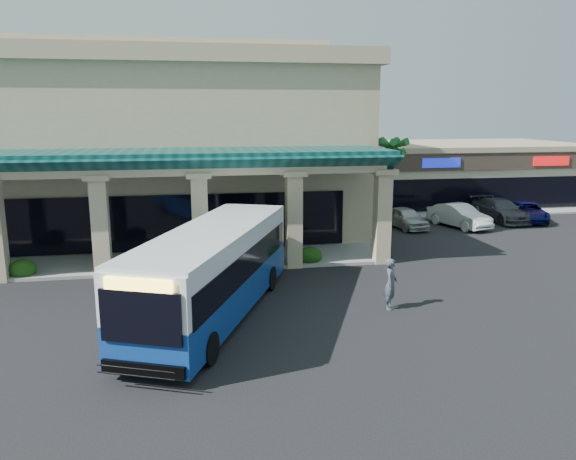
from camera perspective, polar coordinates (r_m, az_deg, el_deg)
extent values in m
plane|color=black|center=(22.62, -0.70, -7.44)|extent=(110.00, 110.00, 0.00)
imported|color=#424855|center=(22.06, 10.40, -5.40)|extent=(0.79, 0.88, 2.01)
imported|color=#B9B9B9|center=(37.61, 11.86, 1.23)|extent=(2.16, 4.22, 1.38)
imported|color=white|center=(38.76, 16.99, 1.40)|extent=(2.93, 4.92, 1.53)
imported|color=#3E4049|center=(41.92, 20.76, 1.90)|extent=(2.38, 5.37, 1.53)
imported|color=#0A0D4F|center=(42.65, 23.15, 1.72)|extent=(3.66, 5.17, 1.31)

